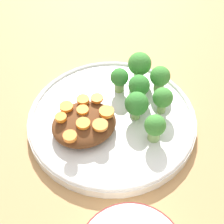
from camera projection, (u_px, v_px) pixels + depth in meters
name	position (u px, v px, depth m)	size (l,w,h in m)	color
ground_plane	(112.00, 124.00, 0.65)	(4.00, 4.00, 0.00)	tan
plate	(112.00, 120.00, 0.64)	(0.29, 0.29, 0.02)	silver
stew_mound	(83.00, 123.00, 0.61)	(0.11, 0.09, 0.03)	#5B3319
broccoli_floret_0	(137.00, 104.00, 0.61)	(0.04, 0.04, 0.05)	#759E51
broccoli_floret_1	(155.00, 127.00, 0.58)	(0.03, 0.03, 0.05)	#7FA85B
broccoli_floret_2	(119.00, 78.00, 0.66)	(0.03, 0.03, 0.05)	#7FA85B
broccoli_floret_3	(160.00, 77.00, 0.66)	(0.04, 0.04, 0.05)	#7FA85B
broccoli_floret_4	(163.00, 99.00, 0.62)	(0.03, 0.03, 0.05)	#759E51
broccoli_floret_5	(140.00, 65.00, 0.67)	(0.04, 0.04, 0.06)	#759E51
broccoli_floret_6	(139.00, 86.00, 0.64)	(0.04, 0.04, 0.05)	#7FA85B
carrot_slice_0	(107.00, 112.00, 0.60)	(0.02, 0.02, 0.01)	orange
carrot_slice_1	(100.00, 125.00, 0.58)	(0.02, 0.02, 0.01)	orange
carrot_slice_2	(83.00, 100.00, 0.62)	(0.02, 0.02, 0.01)	orange
carrot_slice_3	(61.00, 117.00, 0.59)	(0.02, 0.02, 0.01)	orange
carrot_slice_4	(83.00, 110.00, 0.61)	(0.02, 0.02, 0.00)	orange
carrot_slice_5	(83.00, 123.00, 0.59)	(0.02, 0.02, 0.01)	orange
carrot_slice_6	(70.00, 136.00, 0.57)	(0.02, 0.02, 0.01)	orange
carrot_slice_7	(97.00, 98.00, 0.62)	(0.02, 0.02, 0.00)	orange
carrot_slice_8	(66.00, 107.00, 0.61)	(0.02, 0.02, 0.01)	orange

